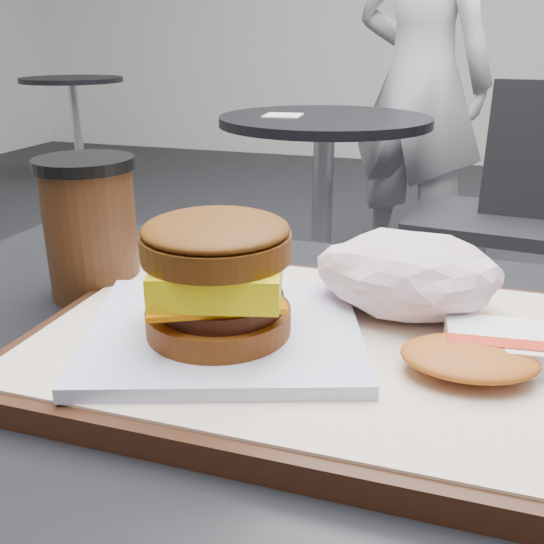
{
  "coord_description": "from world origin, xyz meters",
  "views": [
    {
      "loc": [
        0.1,
        -0.35,
        0.99
      ],
      "look_at": [
        -0.02,
        0.03,
        0.83
      ],
      "focal_mm": 40.0,
      "sensor_mm": 36.0,
      "label": 1
    }
  ],
  "objects": [
    {
      "name": "crumpled_wrapper",
      "position": [
        0.07,
        0.1,
        0.82
      ],
      "size": [
        0.14,
        0.11,
        0.06
      ],
      "primitive_type": null,
      "color": "white",
      "rests_on": "serving_tray"
    },
    {
      "name": "neighbor_chair",
      "position": [
        0.24,
        1.58,
        0.51
      ],
      "size": [
        0.62,
        0.46,
        0.88
      ],
      "color": "#A7A7AC",
      "rests_on": "ground"
    },
    {
      "name": "bg_table_mid",
      "position": [
        -2.4,
        3.2,
        0.56
      ],
      "size": [
        0.66,
        0.66,
        0.75
      ],
      "color": "black",
      "rests_on": "ground"
    },
    {
      "name": "breakfast_sandwich",
      "position": [
        -0.05,
        0.0,
        0.83
      ],
      "size": [
        0.23,
        0.22,
        0.09
      ],
      "color": "white",
      "rests_on": "serving_tray"
    },
    {
      "name": "napkin",
      "position": [
        -0.48,
        1.61,
        0.75
      ],
      "size": [
        0.13,
        0.13,
        0.0
      ],
      "primitive_type": "cube",
      "rotation": [
        0.0,
        0.0,
        0.08
      ],
      "color": "silver",
      "rests_on": "neighbor_table"
    },
    {
      "name": "hash_brown",
      "position": [
        0.13,
        0.03,
        0.8
      ],
      "size": [
        0.12,
        0.1,
        0.02
      ],
      "color": "white",
      "rests_on": "serving_tray"
    },
    {
      "name": "serving_tray",
      "position": [
        -0.0,
        0.03,
        0.78
      ],
      "size": [
        0.38,
        0.28,
        0.02
      ],
      "color": "black",
      "rests_on": "customer_table"
    },
    {
      "name": "coffee_cup",
      "position": [
        -0.21,
        0.09,
        0.83
      ],
      "size": [
        0.09,
        0.09,
        0.12
      ],
      "color": "#3B1E0E",
      "rests_on": "customer_table"
    },
    {
      "name": "patron",
      "position": [
        -0.11,
        2.3,
        0.83
      ],
      "size": [
        0.71,
        0.61,
        1.66
      ],
      "primitive_type": "imported",
      "rotation": [
        0.0,
        0.0,
        2.71
      ],
      "color": "silver",
      "rests_on": "ground"
    },
    {
      "name": "neighbor_table",
      "position": [
        -0.35,
        1.65,
        0.55
      ],
      "size": [
        0.7,
        0.7,
        0.75
      ],
      "color": "black",
      "rests_on": "ground"
    }
  ]
}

